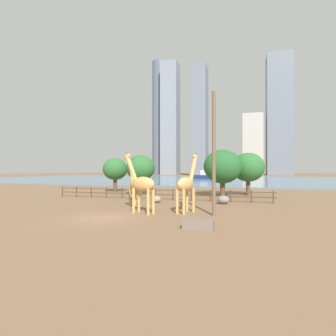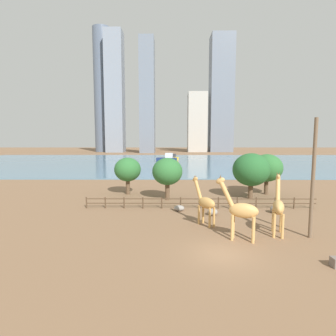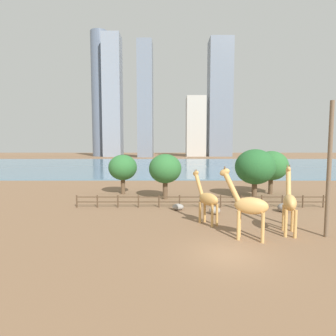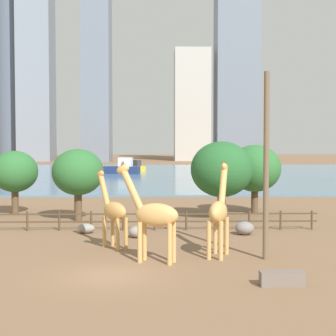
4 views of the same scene
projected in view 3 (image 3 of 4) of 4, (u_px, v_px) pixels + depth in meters
ground_plane at (178, 164)px, 95.06m from camera, size 400.00×400.00×0.00m
harbor_water at (179, 165)px, 92.06m from camera, size 180.00×86.00×0.20m
giraffe_tall at (249, 205)px, 17.67m from camera, size 3.34×1.75×5.00m
giraffe_companion at (290, 202)px, 18.95m from camera, size 1.58×3.18×4.99m
giraffe_young at (208, 199)px, 21.31m from camera, size 2.18×2.61×4.46m
utility_pole at (330, 170)px, 17.99m from camera, size 0.28×0.28×9.44m
boulder_near_fence at (179, 207)px, 26.19m from camera, size 1.14×0.84×0.63m
boulder_by_pole at (285, 208)px, 25.36m from camera, size 1.21×1.14×0.86m
boulder_small at (215, 210)px, 24.52m from camera, size 1.04×0.97×0.73m
enclosure_fence at (201, 200)px, 27.22m from camera, size 26.12×0.14×1.30m
tree_left_large at (123, 168)px, 34.94m from camera, size 3.78×3.78×5.28m
tree_center_broad at (272, 166)px, 34.97m from camera, size 4.35×4.35×5.77m
tree_right_tall at (256, 167)px, 32.02m from camera, size 4.79×4.79×6.04m
tree_left_small at (166, 169)px, 31.45m from camera, size 3.91×3.91×5.47m
boat_ferry at (171, 161)px, 101.72m from camera, size 5.10×5.00×2.31m
boat_sailboat at (166, 162)px, 91.02m from camera, size 7.43×3.95×3.10m
skyline_tower_needle at (101, 95)px, 176.81m from camera, size 12.04×12.04×82.41m
skyline_block_central at (146, 101)px, 163.06m from camera, size 9.11×13.78×70.38m
skyline_tower_glass at (196, 127)px, 176.74m from camera, size 12.67×12.52×39.82m
skyline_block_left at (113, 97)px, 169.63m from camera, size 11.38×12.07×77.59m
skyline_block_right at (220, 99)px, 176.49m from camera, size 15.32×13.72×77.59m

